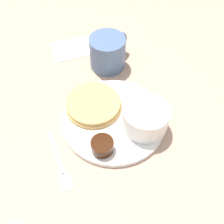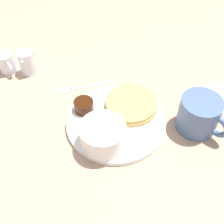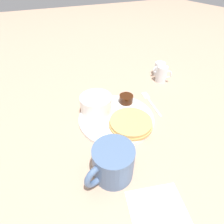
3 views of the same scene
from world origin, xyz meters
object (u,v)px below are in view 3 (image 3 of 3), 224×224
(fork, at_px, (149,100))
(plate, at_px, (116,118))
(bowl, at_px, (96,103))
(creamer_pitcher_near, at_px, (162,74))
(creamer_pitcher_far, at_px, (159,69))
(coffee_mug, at_px, (112,163))

(fork, bearing_deg, plate, -166.48)
(plate, bearing_deg, fork, 13.52)
(bowl, bearing_deg, fork, -5.07)
(creamer_pitcher_near, xyz_separation_m, creamer_pitcher_far, (0.03, 0.05, -0.00))
(bowl, xyz_separation_m, creamer_pitcher_near, (0.32, 0.08, -0.01))
(plate, xyz_separation_m, creamer_pitcher_near, (0.27, 0.13, 0.03))
(creamer_pitcher_near, distance_m, fork, 0.16)
(creamer_pitcher_near, bearing_deg, fork, -142.64)
(bowl, xyz_separation_m, coffee_mug, (-0.05, -0.22, 0.00))
(bowl, bearing_deg, coffee_mug, -102.67)
(plate, distance_m, fork, 0.16)
(creamer_pitcher_far, bearing_deg, bowl, -159.87)
(plate, height_order, creamer_pitcher_far, creamer_pitcher_far)
(creamer_pitcher_near, xyz_separation_m, fork, (-0.12, -0.09, -0.03))
(bowl, distance_m, fork, 0.20)
(coffee_mug, relative_size, creamer_pitcher_near, 1.80)
(fork, bearing_deg, creamer_pitcher_near, 37.36)
(coffee_mug, height_order, creamer_pitcher_far, coffee_mug)
(bowl, relative_size, creamer_pitcher_far, 1.49)
(plate, relative_size, bowl, 2.37)
(plate, relative_size, creamer_pitcher_far, 3.53)
(plate, distance_m, bowl, 0.08)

